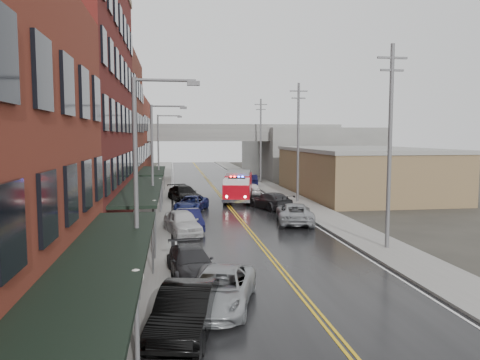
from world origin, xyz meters
TOP-DOWN VIEW (x-y plane):
  - road at (0.00, 30.00)m, footprint 11.00×160.00m
  - sidewalk_left at (-7.30, 30.00)m, footprint 3.00×160.00m
  - sidewalk_right at (7.30, 30.00)m, footprint 3.00×160.00m
  - curb_left at (-5.65, 30.00)m, footprint 0.30×160.00m
  - curb_right at (5.65, 30.00)m, footprint 0.30×160.00m
  - brick_building_b at (-13.30, 23.00)m, footprint 9.00×20.00m
  - brick_building_c at (-13.30, 40.50)m, footprint 9.00×15.00m
  - brick_building_far at (-13.30, 58.00)m, footprint 9.00×20.00m
  - tan_building at (16.00, 40.00)m, footprint 14.00×22.00m
  - right_far_block at (18.00, 70.00)m, footprint 18.00×30.00m
  - awning_0 at (-7.49, 4.00)m, footprint 2.60×16.00m
  - awning_1 at (-7.49, 23.00)m, footprint 2.60×18.00m
  - awning_2 at (-7.49, 40.50)m, footprint 2.60×13.00m
  - globe_lamp_0 at (-6.40, 2.00)m, footprint 0.44×0.44m
  - globe_lamp_1 at (-6.40, 16.00)m, footprint 0.44×0.44m
  - globe_lamp_2 at (-6.40, 30.00)m, footprint 0.44×0.44m
  - street_lamp_0 at (-6.55, 8.00)m, footprint 2.64×0.22m
  - street_lamp_1 at (-6.55, 24.00)m, footprint 2.64×0.22m
  - street_lamp_2 at (-6.55, 40.00)m, footprint 2.64×0.22m
  - utility_pole_0 at (7.20, 15.00)m, footprint 1.80×0.24m
  - utility_pole_1 at (7.20, 35.00)m, footprint 1.80×0.24m
  - utility_pole_2 at (7.20, 55.00)m, footprint 1.80×0.24m
  - overpass at (0.00, 62.00)m, footprint 40.00×10.00m
  - fire_truck at (1.41, 36.99)m, footprint 4.55×8.59m
  - parked_car_left_1 at (-5.00, 4.70)m, footprint 2.80×5.31m
  - parked_car_left_2 at (-3.60, 7.10)m, footprint 3.84×5.83m
  - parked_car_left_3 at (-4.54, 11.30)m, footprint 2.54×5.07m
  - parked_car_left_4 at (-4.72, 21.20)m, footprint 2.95×5.21m
  - parked_car_left_5 at (-4.18, 22.80)m, footprint 2.05×4.56m
  - parked_car_left_6 at (-3.69, 31.06)m, footprint 3.65×5.42m
  - parked_car_left_7 at (-4.18, 37.26)m, footprint 3.82×6.10m
  - parked_car_right_0 at (3.93, 23.92)m, footprint 3.67×6.16m
  - parked_car_right_1 at (3.63, 31.27)m, footprint 3.79×5.80m
  - parked_car_right_2 at (3.66, 41.88)m, footprint 1.70×4.09m
  - parked_car_right_3 at (5.00, 50.84)m, footprint 2.14×5.01m

SIDE VIEW (x-z plane):
  - road at x=0.00m, z-range 0.00..0.02m
  - sidewalk_left at x=-7.30m, z-range 0.00..0.15m
  - sidewalk_right at x=7.30m, z-range 0.00..0.15m
  - curb_left at x=-5.65m, z-range 0.00..0.15m
  - curb_right at x=5.65m, z-range 0.00..0.15m
  - parked_car_left_6 at x=-3.69m, z-range 0.00..1.38m
  - parked_car_right_2 at x=3.66m, z-range 0.00..1.38m
  - parked_car_left_3 at x=-4.54m, z-range 0.00..1.41m
  - parked_car_left_5 at x=-4.18m, z-range 0.00..1.45m
  - parked_car_left_2 at x=-3.60m, z-range 0.00..1.49m
  - parked_car_right_1 at x=3.63m, z-range 0.00..1.56m
  - parked_car_right_0 at x=3.93m, z-range 0.00..1.60m
  - parked_car_right_3 at x=5.00m, z-range 0.00..1.61m
  - parked_car_left_7 at x=-4.18m, z-range 0.00..1.65m
  - parked_car_left_1 at x=-5.00m, z-range 0.00..1.66m
  - parked_car_left_4 at x=-4.72m, z-range 0.00..1.67m
  - fire_truck at x=1.41m, z-range 0.13..3.13m
  - globe_lamp_0 at x=-6.40m, z-range 0.75..3.87m
  - globe_lamp_1 at x=-6.40m, z-range 0.75..3.87m
  - globe_lamp_2 at x=-6.40m, z-range 0.75..3.87m
  - tan_building at x=16.00m, z-range 0.00..5.00m
  - awning_2 at x=-7.49m, z-range 1.44..4.53m
  - awning_0 at x=-7.49m, z-range 1.44..4.53m
  - awning_1 at x=-7.49m, z-range 1.44..4.53m
  - right_far_block at x=18.00m, z-range 0.00..8.00m
  - street_lamp_0 at x=-6.55m, z-range 0.69..9.69m
  - street_lamp_1 at x=-6.55m, z-range 0.69..9.69m
  - street_lamp_2 at x=-6.55m, z-range 0.69..9.69m
  - overpass at x=0.00m, z-range 2.24..9.74m
  - brick_building_far at x=-13.30m, z-range 0.00..12.00m
  - utility_pole_0 at x=7.20m, z-range 0.31..12.31m
  - utility_pole_1 at x=7.20m, z-range 0.31..12.31m
  - utility_pole_2 at x=7.20m, z-range 0.31..12.31m
  - brick_building_c at x=-13.30m, z-range 0.00..15.00m
  - brick_building_b at x=-13.30m, z-range 0.00..18.00m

